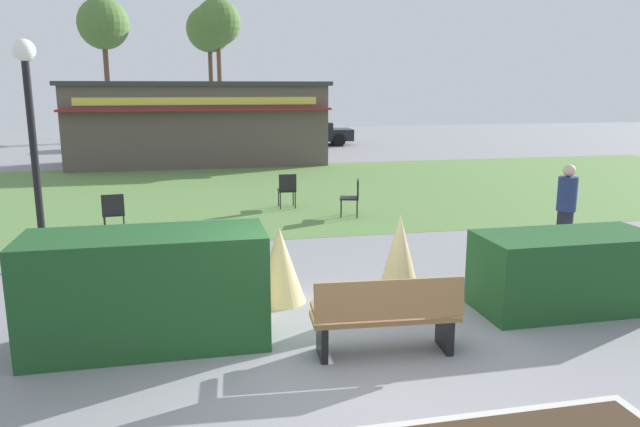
% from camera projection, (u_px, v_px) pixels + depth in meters
% --- Properties ---
extents(ground_plane, '(80.00, 80.00, 0.00)m').
position_uv_depth(ground_plane, '(347.00, 356.00, 6.90)').
color(ground_plane, gray).
extents(lawn_patch, '(36.00, 12.00, 0.01)m').
position_uv_depth(lawn_patch, '(249.00, 191.00, 17.86)').
color(lawn_patch, '#5B8442').
rests_on(lawn_patch, ground_plane).
extents(park_bench, '(1.73, 0.64, 0.95)m').
position_uv_depth(park_bench, '(386.00, 316.00, 6.84)').
color(park_bench, olive).
rests_on(park_bench, ground_plane).
extents(hedge_left, '(2.79, 1.10, 1.37)m').
position_uv_depth(hedge_left, '(148.00, 290.00, 7.10)').
color(hedge_left, '#1E4C23').
rests_on(hedge_left, ground_plane).
extents(hedge_right, '(2.46, 1.10, 1.07)m').
position_uv_depth(hedge_right, '(566.00, 272.00, 8.29)').
color(hedge_right, '#1E4C23').
rests_on(hedge_right, ground_plane).
extents(ornamental_grass_behind_left, '(0.72, 0.72, 1.38)m').
position_uv_depth(ornamental_grass_behind_left, '(399.00, 265.00, 8.08)').
color(ornamental_grass_behind_left, '#D1BC7F').
rests_on(ornamental_grass_behind_left, ground_plane).
extents(ornamental_grass_behind_right, '(0.74, 0.74, 1.10)m').
position_uv_depth(ornamental_grass_behind_right, '(280.00, 265.00, 8.56)').
color(ornamental_grass_behind_right, '#D1BC7F').
rests_on(ornamental_grass_behind_right, ground_plane).
extents(ornamental_grass_behind_center, '(0.58, 0.58, 1.40)m').
position_uv_depth(ornamental_grass_behind_center, '(247.00, 268.00, 7.92)').
color(ornamental_grass_behind_center, '#D1BC7F').
rests_on(ornamental_grass_behind_center, ground_plane).
extents(lamppost_mid, '(0.36, 0.36, 3.79)m').
position_uv_depth(lamppost_mid, '(31.00, 126.00, 9.81)').
color(lamppost_mid, black).
rests_on(lamppost_mid, ground_plane).
extents(trash_bin, '(0.52, 0.52, 0.86)m').
position_uv_depth(trash_bin, '(560.00, 280.00, 8.28)').
color(trash_bin, '#2D4233').
rests_on(trash_bin, ground_plane).
extents(food_kiosk, '(10.08, 4.21, 3.24)m').
position_uv_depth(food_kiosk, '(199.00, 123.00, 23.98)').
color(food_kiosk, '#594C47').
rests_on(food_kiosk, ground_plane).
extents(cafe_chair_west, '(0.45, 0.45, 0.89)m').
position_uv_depth(cafe_chair_west, '(287.00, 188.00, 15.20)').
color(cafe_chair_west, black).
rests_on(cafe_chair_west, ground_plane).
extents(cafe_chair_east, '(0.54, 0.54, 0.89)m').
position_uv_depth(cafe_chair_east, '(353.00, 195.00, 14.22)').
color(cafe_chair_east, black).
rests_on(cafe_chair_east, ground_plane).
extents(cafe_chair_north, '(0.48, 0.48, 0.89)m').
position_uv_depth(cafe_chair_north, '(113.00, 211.00, 12.38)').
color(cafe_chair_north, black).
rests_on(cafe_chair_north, ground_plane).
extents(person_strolling, '(0.34, 0.34, 1.69)m').
position_uv_depth(person_strolling, '(566.00, 210.00, 10.80)').
color(person_strolling, '#23232D').
rests_on(person_strolling, ground_plane).
extents(parked_car_west_slot, '(4.35, 2.35, 1.20)m').
position_uv_depth(parked_car_west_slot, '(119.00, 136.00, 29.79)').
color(parked_car_west_slot, '#B7BABF').
rests_on(parked_car_west_slot, ground_plane).
extents(parked_car_center_slot, '(4.25, 2.15, 1.20)m').
position_uv_depth(parked_car_center_slot, '(220.00, 134.00, 30.82)').
color(parked_car_center_slot, navy).
rests_on(parked_car_center_slot, ground_plane).
extents(parked_car_east_slot, '(4.31, 2.28, 1.20)m').
position_uv_depth(parked_car_east_slot, '(311.00, 133.00, 31.83)').
color(parked_car_east_slot, black).
rests_on(parked_car_east_slot, ground_plane).
extents(tree_left_bg, '(2.80, 2.80, 7.91)m').
position_uv_depth(tree_left_bg, '(209.00, 30.00, 36.72)').
color(tree_left_bg, brown).
rests_on(tree_left_bg, ground_plane).
extents(tree_right_bg, '(2.80, 2.80, 8.28)m').
position_uv_depth(tree_right_bg, '(218.00, 24.00, 36.35)').
color(tree_right_bg, brown).
rests_on(tree_right_bg, ground_plane).
extents(tree_center_bg, '(2.80, 2.80, 7.85)m').
position_uv_depth(tree_center_bg, '(103.00, 25.00, 33.04)').
color(tree_center_bg, brown).
rests_on(tree_center_bg, ground_plane).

